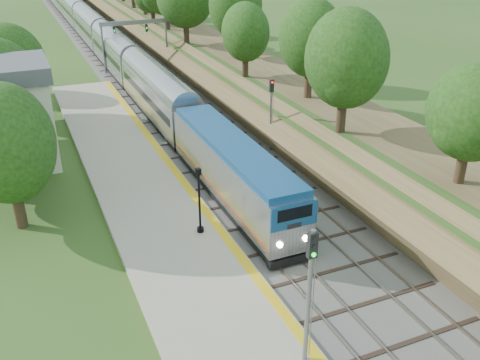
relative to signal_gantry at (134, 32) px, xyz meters
name	(u,v)px	position (x,y,z in m)	size (l,w,h in m)	color
trackbed	(125,62)	(-0.47, 5.01, -4.75)	(9.50, 170.00, 0.28)	#4C4944
platform	(165,226)	(-7.67, -38.99, -4.63)	(6.40, 68.00, 0.38)	#A29882
yellow_stripe	(208,214)	(-4.82, -38.99, -4.43)	(0.55, 68.00, 0.01)	gold
embankment	(184,42)	(7.88, 5.01, -2.87)	(10.64, 170.00, 11.70)	brown
signal_gantry	(134,32)	(0.00, 0.00, 0.00)	(8.40, 0.38, 6.20)	slate
trees_behind_platform	(45,149)	(-13.64, -34.32, -0.29)	(7.82, 53.32, 7.21)	#332316
train	(91,30)	(-2.47, 18.79, -2.70)	(2.79, 131.14, 4.10)	black
lamppost_far	(200,204)	(-5.97, -40.74, -2.59)	(0.41, 0.41, 4.15)	black
signal_platform	(310,284)	(-5.37, -52.24, -0.53)	(0.37, 0.30, 6.37)	slate
signal_farside	(271,107)	(3.73, -30.48, -1.04)	(0.33, 0.26, 6.00)	slate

